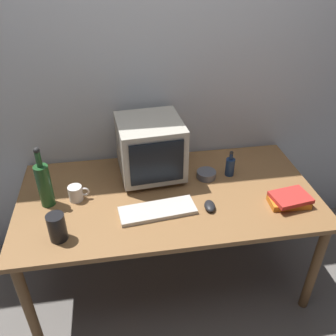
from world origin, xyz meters
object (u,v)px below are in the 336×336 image
at_px(computer_mouse, 210,206).
at_px(metal_canister, 57,227).
at_px(bottle_short, 230,166).
at_px(mug, 76,193).
at_px(cd_spindle, 206,174).
at_px(crt_monitor, 150,148).
at_px(book_stack, 290,200).
at_px(bottle_tall, 44,184).
at_px(keyboard, 158,211).

distance_m(computer_mouse, metal_canister, 0.82).
relative_size(bottle_short, mug, 1.45).
xyz_separation_m(bottle_short, cd_spindle, (-0.15, -0.01, -0.04)).
distance_m(crt_monitor, metal_canister, 0.74).
bearing_deg(crt_monitor, book_stack, -30.18).
bearing_deg(metal_canister, crt_monitor, 43.46).
bearing_deg(mug, crt_monitor, 22.90).
distance_m(book_stack, mug, 1.21).
bearing_deg(computer_mouse, bottle_tall, 174.03).
height_order(computer_mouse, book_stack, book_stack).
distance_m(crt_monitor, cd_spindle, 0.39).
bearing_deg(computer_mouse, crt_monitor, 131.44).
bearing_deg(cd_spindle, bottle_tall, -173.30).
xyz_separation_m(crt_monitor, bottle_tall, (-0.61, -0.21, -0.05)).
relative_size(crt_monitor, metal_canister, 2.76).
distance_m(keyboard, book_stack, 0.75).
bearing_deg(bottle_short, bottle_tall, -173.84).
relative_size(crt_monitor, keyboard, 0.99).
xyz_separation_m(keyboard, cd_spindle, (0.35, 0.28, 0.01)).
xyz_separation_m(keyboard, bottle_tall, (-0.60, 0.17, 0.13)).
xyz_separation_m(crt_monitor, book_stack, (0.74, -0.43, -0.16)).
relative_size(keyboard, mug, 3.50).
bearing_deg(bottle_short, computer_mouse, -124.29).
distance_m(keyboard, bottle_short, 0.58).
relative_size(mug, metal_canister, 0.80).
bearing_deg(computer_mouse, cd_spindle, 85.17).
bearing_deg(mug, bottle_tall, -174.67).
bearing_deg(book_stack, cd_spindle, 140.08).
xyz_separation_m(book_stack, mug, (-1.19, 0.24, 0.01)).
xyz_separation_m(computer_mouse, mug, (-0.74, 0.20, 0.03)).
distance_m(bottle_tall, metal_canister, 0.31).
bearing_deg(computer_mouse, book_stack, 1.57).
bearing_deg(cd_spindle, crt_monitor, 164.31).
height_order(computer_mouse, metal_canister, metal_canister).
bearing_deg(metal_canister, keyboard, 13.14).
bearing_deg(bottle_tall, keyboard, -15.96).
height_order(keyboard, metal_canister, metal_canister).
height_order(bottle_tall, mug, bottle_tall).
distance_m(bottle_short, cd_spindle, 0.16).
relative_size(computer_mouse, mug, 0.83).
distance_m(crt_monitor, bottle_tall, 0.65).
bearing_deg(metal_canister, bottle_short, 22.03).
bearing_deg(bottle_tall, bottle_short, 6.16).
distance_m(keyboard, mug, 0.48).
xyz_separation_m(book_stack, cd_spindle, (-0.40, 0.33, -0.01)).
height_order(bottle_tall, cd_spindle, bottle_tall).
distance_m(cd_spindle, metal_canister, 0.96).
distance_m(computer_mouse, book_stack, 0.46).
xyz_separation_m(bottle_tall, bottle_short, (1.10, 0.12, -0.08)).
bearing_deg(bottle_short, book_stack, -54.19).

